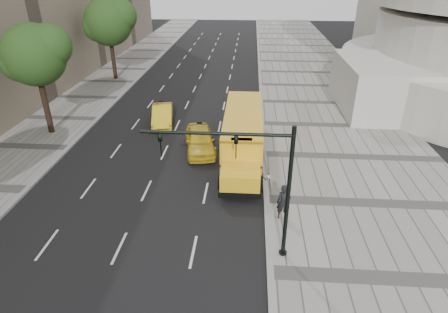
# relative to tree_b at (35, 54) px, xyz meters

# --- Properties ---
(ground) EXTENTS (140.00, 140.00, 0.00)m
(ground) POSITION_rel_tree_b_xyz_m (10.42, -2.66, -6.12)
(ground) COLOR black
(ground) RESTS_ON ground
(sidewalk_museum) EXTENTS (12.00, 140.00, 0.15)m
(sidewalk_museum) POSITION_rel_tree_b_xyz_m (22.42, -2.66, -6.04)
(sidewalk_museum) COLOR gray
(sidewalk_museum) RESTS_ON ground
(sidewalk_far) EXTENTS (6.00, 140.00, 0.15)m
(sidewalk_far) POSITION_rel_tree_b_xyz_m (-0.58, -2.66, -6.04)
(sidewalk_far) COLOR gray
(sidewalk_far) RESTS_ON ground
(curb_museum) EXTENTS (0.30, 140.00, 0.15)m
(curb_museum) POSITION_rel_tree_b_xyz_m (16.42, -2.66, -6.04)
(curb_museum) COLOR gray
(curb_museum) RESTS_ON ground
(curb_far) EXTENTS (0.30, 140.00, 0.15)m
(curb_far) POSITION_rel_tree_b_xyz_m (2.42, -2.66, -6.04)
(curb_far) COLOR gray
(curb_far) RESTS_ON ground
(tree_b) EXTENTS (4.97, 4.42, 8.29)m
(tree_b) POSITION_rel_tree_b_xyz_m (0.00, 0.00, 0.00)
(tree_b) COLOR black
(tree_b) RESTS_ON ground
(tree_c) EXTENTS (5.70, 5.06, 8.84)m
(tree_c) POSITION_rel_tree_b_xyz_m (0.01, 15.34, 0.23)
(tree_c) COLOR black
(tree_c) RESTS_ON ground
(school_bus) EXTENTS (2.96, 11.56, 3.19)m
(school_bus) POSITION_rel_tree_b_xyz_m (14.92, -2.48, -4.35)
(school_bus) COLOR gold
(school_bus) RESTS_ON ground
(taxi_near) EXTENTS (2.87, 5.14, 1.65)m
(taxi_near) POSITION_rel_tree_b_xyz_m (11.90, -2.17, -5.29)
(taxi_near) COLOR yellow
(taxi_near) RESTS_ON ground
(taxi_far) EXTENTS (2.35, 4.73, 1.49)m
(taxi_far) POSITION_rel_tree_b_xyz_m (8.15, 2.71, -5.37)
(taxi_far) COLOR yellow
(taxi_far) RESTS_ON ground
(pedestrian) EXTENTS (0.71, 0.47, 1.91)m
(pedestrian) POSITION_rel_tree_b_xyz_m (17.18, -9.95, -5.01)
(pedestrian) COLOR black
(pedestrian) RESTS_ON sidewalk_museum
(traffic_signal) EXTENTS (6.18, 0.36, 6.40)m
(traffic_signal) POSITION_rel_tree_b_xyz_m (15.61, -12.66, -2.02)
(traffic_signal) COLOR black
(traffic_signal) RESTS_ON ground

